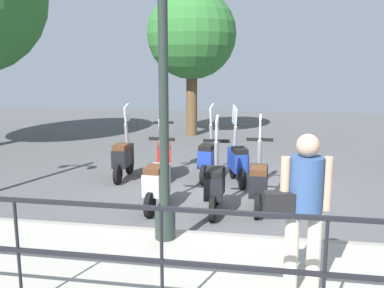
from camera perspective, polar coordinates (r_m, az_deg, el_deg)
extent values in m
plane|color=#4C4C4F|center=(7.90, 3.35, -6.81)|extent=(28.00, 28.00, 0.00)
cube|color=#A39E93|center=(4.94, -1.05, -17.13)|extent=(2.20, 20.00, 0.15)
cube|color=gray|center=(5.87, 0.92, -12.40)|extent=(0.10, 20.00, 0.15)
cube|color=black|center=(3.59, -4.15, -8.58)|extent=(0.04, 16.00, 0.04)
cube|color=black|center=(3.77, -4.05, -15.36)|extent=(0.04, 16.00, 0.04)
cylinder|color=black|center=(3.74, 17.19, -17.01)|extent=(0.03, 0.03, 1.05)
cylinder|color=black|center=(3.80, -4.04, -16.07)|extent=(0.03, 0.03, 1.05)
cylinder|color=black|center=(4.29, -22.13, -13.60)|extent=(0.03, 0.03, 1.05)
cylinder|color=#232D28|center=(5.62, -3.60, -10.51)|extent=(0.26, 0.26, 0.40)
cylinder|color=#232D28|center=(5.23, -3.84, 8.97)|extent=(0.12, 0.12, 4.15)
cylinder|color=beige|center=(4.48, 15.92, -13.75)|extent=(0.14, 0.14, 0.82)
cylinder|color=beige|center=(4.43, 13.09, -13.91)|extent=(0.14, 0.14, 0.82)
cylinder|color=#335184|center=(4.22, 14.95, -5.33)|extent=(0.37, 0.37, 0.55)
sphere|color=tan|center=(4.13, 15.21, -0.18)|extent=(0.22, 0.22, 0.22)
cylinder|color=tan|center=(4.27, 17.57, -5.07)|extent=(0.09, 0.09, 0.52)
cylinder|color=tan|center=(4.17, 12.29, -5.19)|extent=(0.09, 0.09, 0.52)
cube|color=black|center=(4.16, 11.51, -7.91)|extent=(0.18, 0.30, 0.24)
cylinder|color=brown|center=(14.18, -0.03, 5.61)|extent=(0.36, 0.36, 2.21)
sphere|color=#2D6B2D|center=(14.15, -0.03, 14.42)|extent=(2.86, 2.86, 2.86)
cylinder|color=black|center=(7.56, 8.85, -6.17)|extent=(0.40, 0.08, 0.40)
cylinder|color=black|center=(6.77, 8.67, -8.20)|extent=(0.40, 0.08, 0.40)
cube|color=black|center=(7.00, 8.81, -5.16)|extent=(0.60, 0.28, 0.36)
cube|color=black|center=(7.27, 8.87, -4.38)|extent=(0.12, 0.30, 0.44)
cube|color=#4C2D19|center=(6.87, 8.85, -3.47)|extent=(0.40, 0.26, 0.10)
cylinder|color=gray|center=(7.25, 8.97, -1.55)|extent=(0.18, 0.07, 0.55)
cube|color=black|center=(7.19, 9.03, 0.59)|extent=(0.06, 0.44, 0.05)
cube|color=silver|center=(7.22, 9.09, 2.24)|extent=(0.39, 0.03, 0.42)
cylinder|color=black|center=(7.36, 3.31, -6.51)|extent=(0.40, 0.09, 0.40)
cylinder|color=black|center=(6.58, 2.73, -8.65)|extent=(0.40, 0.09, 0.40)
cube|color=black|center=(6.80, 3.00, -5.51)|extent=(0.61, 0.30, 0.36)
cube|color=black|center=(7.08, 3.20, -4.69)|extent=(0.13, 0.30, 0.44)
cube|color=black|center=(6.67, 2.97, -3.78)|extent=(0.41, 0.27, 0.10)
cylinder|color=gray|center=(7.05, 3.27, -1.78)|extent=(0.19, 0.08, 0.55)
cube|color=black|center=(6.99, 3.29, 0.42)|extent=(0.08, 0.44, 0.05)
cube|color=silver|center=(7.02, 3.35, 2.11)|extent=(0.39, 0.04, 0.42)
cylinder|color=black|center=(7.53, -3.63, -6.12)|extent=(0.40, 0.10, 0.40)
cylinder|color=black|center=(6.78, -5.65, -8.09)|extent=(0.40, 0.10, 0.40)
cube|color=#B7BCC6|center=(6.99, -4.83, -5.08)|extent=(0.61, 0.31, 0.36)
cube|color=#B7BCC6|center=(7.25, -4.13, -4.32)|extent=(0.14, 0.31, 0.44)
cube|color=#4C2D19|center=(6.87, -5.04, -3.38)|extent=(0.41, 0.28, 0.10)
cylinder|color=gray|center=(7.23, -4.03, -1.48)|extent=(0.19, 0.08, 0.55)
cube|color=black|center=(7.17, -4.06, 0.67)|extent=(0.08, 0.44, 0.05)
cube|color=silver|center=(7.20, -3.94, 2.32)|extent=(0.39, 0.05, 0.42)
cylinder|color=black|center=(9.01, 5.45, -3.29)|extent=(0.41, 0.19, 0.40)
cylinder|color=black|center=(8.23, 6.70, -4.69)|extent=(0.41, 0.19, 0.40)
cube|color=navy|center=(8.47, 6.21, -2.27)|extent=(0.66, 0.44, 0.36)
cube|color=navy|center=(8.75, 5.78, -1.72)|extent=(0.20, 0.32, 0.44)
cube|color=black|center=(8.36, 6.35, -0.85)|extent=(0.46, 0.37, 0.10)
cylinder|color=gray|center=(8.73, 5.73, 0.64)|extent=(0.20, 0.12, 0.55)
cube|color=black|center=(8.69, 5.77, 2.42)|extent=(0.19, 0.44, 0.05)
cube|color=silver|center=(8.72, 5.71, 3.78)|extent=(0.38, 0.14, 0.42)
cylinder|color=black|center=(9.27, 2.75, -2.85)|extent=(0.41, 0.12, 0.40)
cylinder|color=black|center=(8.49, 1.55, -4.13)|extent=(0.41, 0.12, 0.40)
cube|color=navy|center=(8.74, 2.07, -1.82)|extent=(0.62, 0.33, 0.36)
cube|color=navy|center=(9.01, 2.48, -1.30)|extent=(0.15, 0.31, 0.44)
cube|color=black|center=(8.62, 1.97, -0.43)|extent=(0.42, 0.30, 0.10)
cylinder|color=gray|center=(9.00, 2.58, 0.98)|extent=(0.19, 0.09, 0.55)
cube|color=black|center=(8.96, 2.60, 2.72)|extent=(0.10, 0.44, 0.05)
cube|color=silver|center=(8.99, 2.69, 4.03)|extent=(0.39, 0.06, 0.42)
cylinder|color=black|center=(9.45, -3.78, -2.60)|extent=(0.41, 0.17, 0.40)
cylinder|color=black|center=(8.65, -3.73, -3.88)|extent=(0.41, 0.17, 0.40)
cube|color=#B21E1E|center=(8.90, -3.77, -1.60)|extent=(0.65, 0.42, 0.36)
cube|color=#B21E1E|center=(9.18, -3.79, -1.09)|extent=(0.19, 0.32, 0.44)
cube|color=#4C2D19|center=(8.79, -3.78, -0.23)|extent=(0.45, 0.35, 0.10)
cylinder|color=gray|center=(9.17, -3.82, 1.16)|extent=(0.19, 0.11, 0.55)
cube|color=black|center=(9.13, -3.84, 2.86)|extent=(0.16, 0.44, 0.05)
cube|color=silver|center=(9.17, -3.86, 4.15)|extent=(0.38, 0.12, 0.42)
cylinder|color=black|center=(9.41, -8.32, -2.75)|extent=(0.40, 0.09, 0.40)
cylinder|color=black|center=(8.64, -9.87, -4.02)|extent=(0.40, 0.09, 0.40)
cube|color=black|center=(8.88, -9.27, -1.74)|extent=(0.61, 0.30, 0.36)
cube|color=black|center=(9.15, -8.74, -1.23)|extent=(0.13, 0.30, 0.44)
cube|color=#4C2D19|center=(8.77, -9.46, -0.37)|extent=(0.41, 0.27, 0.10)
cylinder|color=gray|center=(9.14, -8.69, 1.02)|extent=(0.18, 0.08, 0.55)
cube|color=black|center=(9.10, -8.74, 2.73)|extent=(0.07, 0.44, 0.05)
cube|color=silver|center=(9.13, -8.67, 4.03)|extent=(0.39, 0.04, 0.42)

